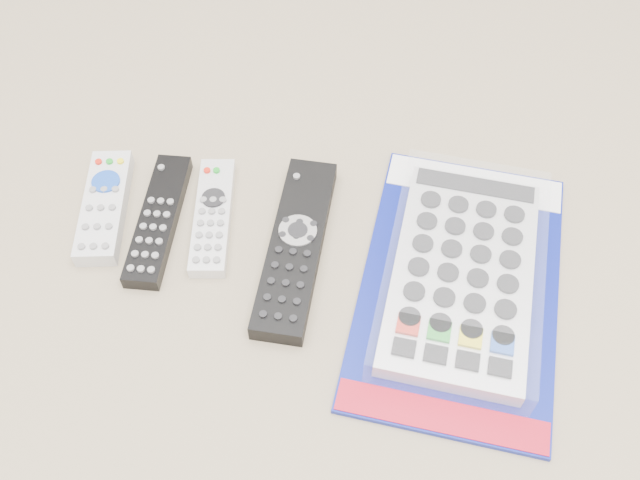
# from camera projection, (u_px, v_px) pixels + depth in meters

# --- Properties ---
(remote_small_grey) EXTENTS (0.07, 0.17, 0.03)m
(remote_small_grey) POSITION_uv_depth(u_px,v_px,m) (104.00, 206.00, 0.90)
(remote_small_grey) COLOR silver
(remote_small_grey) RESTS_ON ground
(remote_slim_black) EXTENTS (0.05, 0.20, 0.02)m
(remote_slim_black) POSITION_uv_depth(u_px,v_px,m) (158.00, 220.00, 0.89)
(remote_slim_black) COLOR black
(remote_slim_black) RESTS_ON ground
(remote_silver_dvd) EXTENTS (0.06, 0.18, 0.02)m
(remote_silver_dvd) POSITION_uv_depth(u_px,v_px,m) (213.00, 216.00, 0.90)
(remote_silver_dvd) COLOR silver
(remote_silver_dvd) RESTS_ON ground
(remote_large_black) EXTENTS (0.08, 0.26, 0.03)m
(remote_large_black) POSITION_uv_depth(u_px,v_px,m) (296.00, 246.00, 0.87)
(remote_large_black) COLOR black
(remote_large_black) RESTS_ON ground
(jumbo_remote_packaged) EXTENTS (0.28, 0.41, 0.05)m
(jumbo_remote_packaged) POSITION_uv_depth(u_px,v_px,m) (462.00, 273.00, 0.83)
(jumbo_remote_packaged) COLOR navy
(jumbo_remote_packaged) RESTS_ON ground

